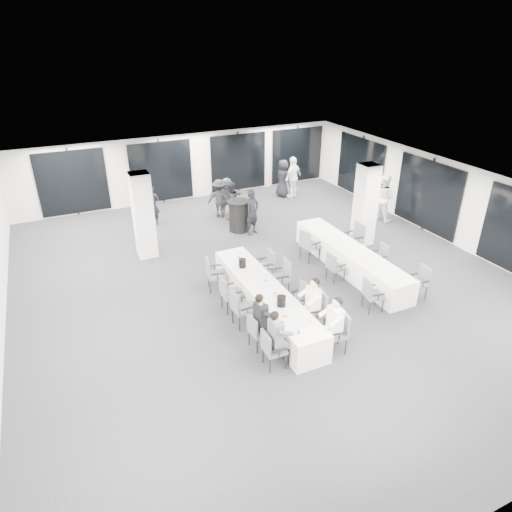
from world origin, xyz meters
The scene contains 43 objects.
room centered at (0.89, 1.11, 1.39)m, with size 14.04×16.04×2.84m.
column_left centered at (-2.80, 3.20, 1.40)m, with size 0.60×0.60×2.80m, color silver.
column_right centered at (4.20, 1.00, 1.40)m, with size 0.60×0.60×2.80m, color silver.
banquet_table_main centered at (-0.75, -1.48, 0.38)m, with size 0.90×5.00×0.75m, color silver.
banquet_table_side centered at (2.65, -0.45, 0.38)m, with size 0.90×5.00×0.75m, color silver.
cocktail_table centered at (0.75, 3.81, 0.58)m, with size 0.83×0.83×1.15m.
chair_main_left_near centered at (-1.58, -3.48, 0.53)m, with size 0.48×0.54×0.93m.
chair_main_left_second centered at (-1.58, -2.74, 0.50)m, with size 0.49×0.53×0.88m.
chair_main_left_mid centered at (-1.59, -1.76, 0.56)m, with size 0.51×0.57×0.98m.
chair_main_left_fourth centered at (-1.59, -0.98, 0.56)m, with size 0.50×0.56×0.97m.
chair_main_left_far centered at (-1.59, 0.18, 0.56)m, with size 0.59×0.62×0.99m.
chair_main_right_near centered at (0.08, -3.60, 0.57)m, with size 0.59×0.62×0.99m.
chair_main_right_second centered at (0.09, -2.65, 0.58)m, with size 0.61×0.64×1.02m.
chair_main_right_mid centered at (0.07, -1.91, 0.50)m, with size 0.52×0.55×0.88m.
chair_main_right_fourth centered at (0.09, -0.81, 0.59)m, with size 0.58×0.63×1.03m.
chair_main_right_far centered at (0.08, 0.11, 0.52)m, with size 0.47×0.52×0.90m.
chair_side_left_near centered at (1.82, -2.56, 0.52)m, with size 0.53×0.57×0.92m.
chair_side_left_mid centered at (1.82, -0.82, 0.51)m, with size 0.48×0.53×0.89m.
chair_side_left_far centered at (1.81, 0.65, 0.59)m, with size 0.60×0.64×1.04m.
chair_side_right_near centered at (3.48, -2.57, 0.52)m, with size 0.50×0.55×0.92m.
chair_side_right_mid centered at (3.47, -0.87, 0.49)m, with size 0.47×0.51×0.86m.
chair_side_right_far centered at (3.49, 0.44, 0.60)m, with size 0.55×0.61×1.04m.
seated_guest_a centered at (-1.42, -3.49, 0.81)m, with size 0.50×0.38×1.44m.
seated_guest_b centered at (-1.42, -2.73, 0.81)m, with size 0.50×0.38×1.44m.
seated_guest_c centered at (-0.08, -3.58, 0.81)m, with size 0.50×0.38×1.44m.
seated_guest_d centered at (-0.08, -2.64, 0.81)m, with size 0.50×0.38×1.44m.
standing_guest_a centered at (1.07, 3.33, 0.95)m, with size 0.69×0.56×1.90m, color black.
standing_guest_b centered at (0.90, 4.95, 0.85)m, with size 0.82×0.50×1.70m, color black.
standing_guest_c centered at (0.60, 5.38, 0.86)m, with size 1.12×0.57×1.72m, color black.
standing_guest_d centered at (4.37, 6.24, 1.01)m, with size 1.19×0.67×2.02m, color white.
standing_guest_e centered at (4.00, 6.50, 0.93)m, with size 0.89×0.54×1.85m, color black.
standing_guest_f centered at (0.98, 5.53, 0.85)m, with size 1.56×0.60×1.70m, color #525459.
standing_guest_g centered at (-1.97, 5.72, 0.86)m, with size 0.62×0.50×1.71m, color black.
standing_guest_h centered at (6.20, 2.45, 1.02)m, with size 0.99×0.60×2.05m, color white.
ice_bucket_near centered at (-0.78, -2.40, 0.88)m, with size 0.23×0.23×0.26m, color black.
ice_bucket_far centered at (-0.84, -0.19, 0.87)m, with size 0.21×0.21×0.24m, color black.
water_bottle_a centered at (-0.97, -3.60, 0.85)m, with size 0.06×0.06×0.20m, color silver.
water_bottle_b centered at (-0.63, -1.27, 0.87)m, with size 0.07×0.07×0.23m, color silver.
water_bottle_c centered at (-0.74, 0.31, 0.85)m, with size 0.06×0.06×0.20m, color silver.
plate_a centered at (-0.92, -2.87, 0.76)m, with size 0.20×0.20×0.03m.
plate_b centered at (-0.51, -3.27, 0.76)m, with size 0.21×0.21×0.03m.
plate_c centered at (-0.66, -1.85, 0.76)m, with size 0.19×0.19×0.03m.
wine_glass centered at (-0.62, -3.40, 0.90)m, with size 0.08×0.08×0.20m.
Camera 1 is at (-5.25, -10.56, 6.79)m, focal length 32.00 mm.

